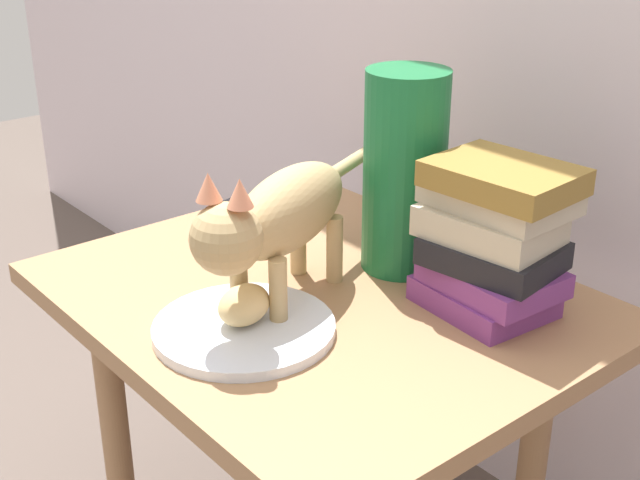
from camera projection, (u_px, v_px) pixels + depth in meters
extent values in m
cube|color=#9E724C|center=(320.00, 301.00, 1.23)|extent=(0.75, 0.61, 0.03)
cylinder|color=#9E724C|center=(116.00, 437.00, 1.36)|extent=(0.04, 0.04, 0.49)
cylinder|color=#9E724C|center=(336.00, 342.00, 1.63)|extent=(0.04, 0.04, 0.49)
cylinder|color=#9E724C|center=(533.00, 461.00, 1.31)|extent=(0.04, 0.04, 0.49)
cylinder|color=silver|center=(244.00, 328.00, 1.11)|extent=(0.24, 0.24, 0.01)
ellipsoid|color=#E0BC7A|center=(244.00, 305.00, 1.11)|extent=(0.08, 0.10, 0.05)
cylinder|color=tan|center=(278.00, 294.00, 1.11)|extent=(0.02, 0.02, 0.10)
cylinder|color=tan|center=(239.00, 284.00, 1.14)|extent=(0.02, 0.02, 0.10)
cylinder|color=tan|center=(335.00, 249.00, 1.24)|extent=(0.02, 0.02, 0.10)
cylinder|color=tan|center=(298.00, 241.00, 1.26)|extent=(0.02, 0.02, 0.10)
ellipsoid|color=tan|center=(290.00, 209.00, 1.16)|extent=(0.18, 0.27, 0.11)
sphere|color=tan|center=(226.00, 239.00, 1.03)|extent=(0.09, 0.09, 0.09)
cone|color=#DD8460|center=(240.00, 193.00, 0.99)|extent=(0.03, 0.03, 0.03)
cone|color=#DD8460|center=(208.00, 187.00, 1.01)|extent=(0.03, 0.03, 0.03)
cylinder|color=tan|center=(355.00, 160.00, 1.32)|extent=(0.08, 0.16, 0.02)
cube|color=#72337A|center=(483.00, 296.00, 1.17)|extent=(0.18, 0.15, 0.03)
cube|color=#72337A|center=(493.00, 277.00, 1.15)|extent=(0.18, 0.14, 0.03)
cube|color=black|center=(493.00, 253.00, 1.14)|extent=(0.18, 0.15, 0.04)
cube|color=#BCB299|center=(490.00, 224.00, 1.13)|extent=(0.18, 0.14, 0.04)
cube|color=#BCB299|center=(500.00, 197.00, 1.12)|extent=(0.18, 0.13, 0.03)
cube|color=olive|center=(504.00, 177.00, 1.10)|extent=(0.19, 0.15, 0.03)
cylinder|color=#196B38|center=(405.00, 172.00, 1.25)|extent=(0.12, 0.12, 0.30)
cube|color=black|center=(256.00, 216.00, 1.46)|extent=(0.16, 0.08, 0.02)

